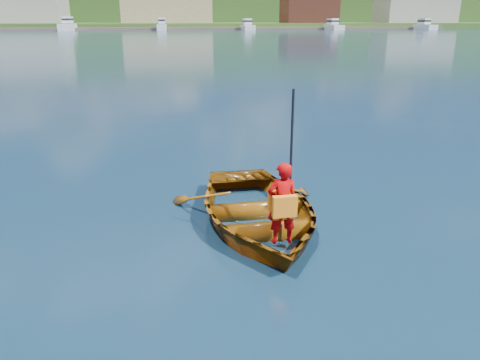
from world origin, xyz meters
The scene contains 7 objects.
ground centered at (0.00, 0.00, 0.00)m, with size 600.00×600.00×0.00m.
rowboat centered at (-0.78, -1.00, 0.23)m, with size 2.86×3.84×0.76m.
child_paddler centered at (-0.57, -1.89, 0.70)m, with size 0.45×0.36×2.16m.
shoreline centered at (0.00, 236.61, 10.32)m, with size 400.00×140.00×22.00m.
dock centered at (7.67, 148.00, 0.40)m, with size 160.05×8.48×0.80m.
waterfront_buildings centered at (-7.74, 165.00, 7.74)m, with size 202.00×16.00×14.00m.
marina_yachts centered at (-2.56, 143.33, 1.35)m, with size 148.49×13.51×4.22m.
Camera 1 is at (-1.93, -7.81, 3.12)m, focal length 35.00 mm.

